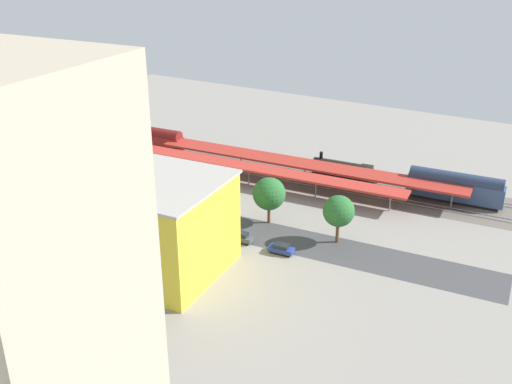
# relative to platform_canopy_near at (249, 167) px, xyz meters

# --- Properties ---
(ground_plane) EXTENTS (168.29, 168.29, 0.00)m
(ground_plane) POSITION_rel_platform_canopy_near_xyz_m (-0.88, 12.96, -3.72)
(ground_plane) COLOR gray
(ground_plane) RESTS_ON ground
(rail_bed) EXTENTS (105.94, 21.91, 0.01)m
(rail_bed) POSITION_rel_platform_canopy_near_xyz_m (-0.88, -8.69, -3.72)
(rail_bed) COLOR #665E54
(rail_bed) RESTS_ON ground
(street_asphalt) EXTENTS (105.55, 16.05, 0.01)m
(street_asphalt) POSITION_rel_platform_canopy_near_xyz_m (-0.88, 18.75, -3.72)
(street_asphalt) COLOR #424244
(street_asphalt) RESTS_ON ground
(track_rails) EXTENTS (104.95, 15.51, 0.12)m
(track_rails) POSITION_rel_platform_canopy_near_xyz_m (-0.88, -8.69, -3.54)
(track_rails) COLOR #9E9EA8
(track_rails) RESTS_ON ground
(platform_canopy_near) EXTENTS (65.52, 8.67, 3.97)m
(platform_canopy_near) POSITION_rel_platform_canopy_near_xyz_m (0.00, 0.00, 0.00)
(platform_canopy_near) COLOR #B73328
(platform_canopy_near) RESTS_ON ground
(platform_canopy_far) EXTENTS (66.38, 9.91, 4.17)m
(platform_canopy_far) POSITION_rel_platform_canopy_near_xyz_m (-9.38, -6.85, 0.21)
(platform_canopy_far) COLOR #A82D23
(platform_canopy_far) RESTS_ON ground
(locomotive) EXTENTS (13.98, 3.84, 5.30)m
(locomotive) POSITION_rel_platform_canopy_near_xyz_m (-16.25, -12.13, -1.81)
(locomotive) COLOR black
(locomotive) RESTS_ON ground
(passenger_coach) EXTENTS (18.26, 4.19, 6.04)m
(passenger_coach) POSITION_rel_platform_canopy_near_xyz_m (-38.77, -12.13, -0.54)
(passenger_coach) COLOR black
(passenger_coach) RESTS_ON ground
(freight_coach_far) EXTENTS (18.22, 4.22, 6.24)m
(freight_coach_far) POSITION_rel_platform_canopy_near_xyz_m (30.55, -5.25, -0.44)
(freight_coach_far) COLOR black
(freight_coach_far) RESTS_ON ground
(parked_car_0) EXTENTS (4.29, 2.07, 1.66)m
(parked_car_0) POSITION_rel_platform_canopy_near_xyz_m (-19.17, 22.35, -2.98)
(parked_car_0) COLOR black
(parked_car_0) RESTS_ON ground
(parked_car_1) EXTENTS (4.14, 1.94, 1.75)m
(parked_car_1) POSITION_rel_platform_canopy_near_xyz_m (-11.47, 22.21, -2.95)
(parked_car_1) COLOR black
(parked_car_1) RESTS_ON ground
(parked_car_2) EXTENTS (4.52, 2.21, 1.69)m
(parked_car_2) POSITION_rel_platform_canopy_near_xyz_m (-4.96, 21.88, -2.98)
(parked_car_2) COLOR black
(parked_car_2) RESTS_ON ground
(parked_car_3) EXTENTS (4.66, 2.05, 1.60)m
(parked_car_3) POSITION_rel_platform_canopy_near_xyz_m (3.39, 21.67, -3.01)
(parked_car_3) COLOR black
(parked_car_3) RESTS_ON ground
(parked_car_4) EXTENTS (4.45, 1.91, 1.66)m
(parked_car_4) POSITION_rel_platform_canopy_near_xyz_m (10.86, 22.66, -2.99)
(parked_car_4) COLOR black
(parked_car_4) RESTS_ON ground
(parked_car_5) EXTENTS (4.33, 2.12, 1.73)m
(parked_car_5) POSITION_rel_platform_canopy_near_xyz_m (18.40, 22.00, -2.96)
(parked_car_5) COLOR black
(parked_car_5) RESTS_ON ground
(construction_building) EXTENTS (39.32, 20.26, 14.48)m
(construction_building) POSITION_rel_platform_canopy_near_xyz_m (4.62, 36.40, 3.52)
(construction_building) COLOR yellow
(construction_building) RESTS_ON ground
(construction_roof_slab) EXTENTS (39.96, 20.89, 0.40)m
(construction_roof_slab) POSITION_rel_platform_canopy_near_xyz_m (4.62, 36.40, 10.95)
(construction_roof_slab) COLOR #ADA89E
(construction_roof_slab) RESTS_ON construction_building
(box_truck_0) EXTENTS (8.54, 3.32, 3.50)m
(box_truck_0) POSITION_rel_platform_canopy_near_xyz_m (-6.95, 23.35, -2.03)
(box_truck_0) COLOR black
(box_truck_0) RESTS_ON ground
(street_tree_0) EXTENTS (5.87, 5.87, 8.59)m
(street_tree_0) POSITION_rel_platform_canopy_near_xyz_m (-12.06, 13.55, 1.91)
(street_tree_0) COLOR brown
(street_tree_0) RESTS_ON ground
(street_tree_1) EXTENTS (5.29, 5.29, 8.43)m
(street_tree_1) POSITION_rel_platform_canopy_near_xyz_m (-25.55, 14.30, 2.03)
(street_tree_1) COLOR brown
(street_tree_1) RESTS_ON ground
(street_tree_2) EXTENTS (5.63, 5.63, 8.24)m
(street_tree_2) POSITION_rel_platform_canopy_near_xyz_m (5.75, 14.13, 1.68)
(street_tree_2) COLOR brown
(street_tree_2) RESTS_ON ground
(traffic_light) EXTENTS (0.50, 0.36, 6.95)m
(traffic_light) POSITION_rel_platform_canopy_near_xyz_m (8.75, 23.23, 0.84)
(traffic_light) COLOR #333333
(traffic_light) RESTS_ON ground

